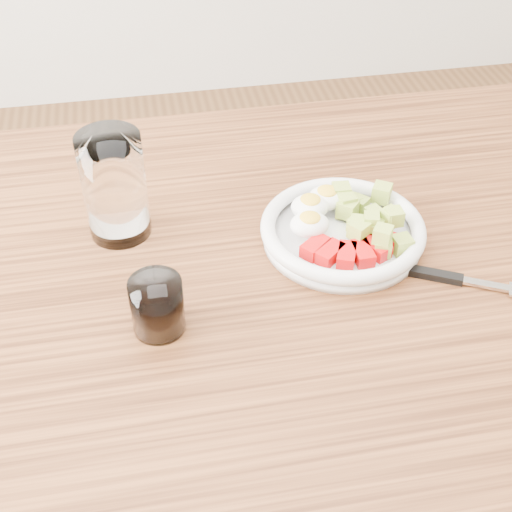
# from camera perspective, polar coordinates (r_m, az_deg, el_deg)

# --- Properties ---
(dining_table) EXTENTS (1.50, 0.90, 0.77)m
(dining_table) POSITION_cam_1_polar(r_m,az_deg,el_deg) (1.01, 0.66, -5.90)
(dining_table) COLOR brown
(dining_table) RESTS_ON ground
(bowl) EXTENTS (0.23, 0.23, 0.06)m
(bowl) POSITION_cam_1_polar(r_m,az_deg,el_deg) (1.00, 6.92, 2.25)
(bowl) COLOR white
(bowl) RESTS_ON dining_table
(fork) EXTENTS (0.21, 0.12, 0.01)m
(fork) POSITION_cam_1_polar(r_m,az_deg,el_deg) (0.97, 14.86, -1.62)
(fork) COLOR black
(fork) RESTS_ON dining_table
(water_glass) EXTENTS (0.09, 0.09, 0.15)m
(water_glass) POSITION_cam_1_polar(r_m,az_deg,el_deg) (0.99, -11.26, 5.50)
(water_glass) COLOR white
(water_glass) RESTS_ON dining_table
(coffee_glass) EXTENTS (0.06, 0.06, 0.07)m
(coffee_glass) POSITION_cam_1_polar(r_m,az_deg,el_deg) (0.86, -7.91, -3.98)
(coffee_glass) COLOR white
(coffee_glass) RESTS_ON dining_table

